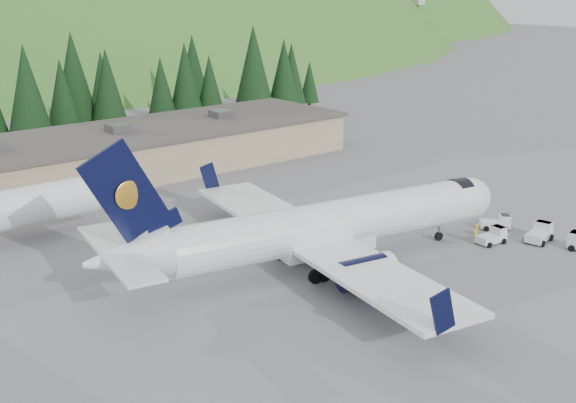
{
  "coord_description": "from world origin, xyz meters",
  "views": [
    {
      "loc": [
        -38.94,
        -40.81,
        22.89
      ],
      "look_at": [
        0.0,
        6.0,
        4.0
      ],
      "focal_mm": 45.0,
      "sensor_mm": 36.0,
      "label": 1
    }
  ],
  "objects_px": {
    "baggage_tug_a": "(540,233)",
    "terminal_building": "(81,159)",
    "baggage_tug_d": "(493,236)",
    "airliner": "(323,228)",
    "baggage_tug_b": "(498,223)",
    "ramp_worker": "(475,234)"
  },
  "relations": [
    {
      "from": "baggage_tug_d",
      "to": "terminal_building",
      "type": "bearing_deg",
      "value": 121.75
    },
    {
      "from": "baggage_tug_a",
      "to": "baggage_tug_b",
      "type": "distance_m",
      "value": 4.35
    },
    {
      "from": "baggage_tug_a",
      "to": "airliner",
      "type": "bearing_deg",
      "value": 145.59
    },
    {
      "from": "terminal_building",
      "to": "ramp_worker",
      "type": "xyz_separation_m",
      "value": [
        18.16,
        -42.61,
        -1.73
      ]
    },
    {
      "from": "terminal_building",
      "to": "baggage_tug_d",
      "type": "distance_m",
      "value": 47.8
    },
    {
      "from": "baggage_tug_b",
      "to": "terminal_building",
      "type": "xyz_separation_m",
      "value": [
        -22.94,
        41.68,
        1.98
      ]
    },
    {
      "from": "baggage_tug_a",
      "to": "terminal_building",
      "type": "height_order",
      "value": "terminal_building"
    },
    {
      "from": "baggage_tug_a",
      "to": "baggage_tug_d",
      "type": "distance_m",
      "value": 4.46
    },
    {
      "from": "baggage_tug_b",
      "to": "ramp_worker",
      "type": "bearing_deg",
      "value": -124.53
    },
    {
      "from": "baggage_tug_b",
      "to": "ramp_worker",
      "type": "height_order",
      "value": "ramp_worker"
    },
    {
      "from": "airliner",
      "to": "baggage_tug_a",
      "type": "distance_m",
      "value": 21.1
    },
    {
      "from": "baggage_tug_a",
      "to": "ramp_worker",
      "type": "relative_size",
      "value": 1.86
    },
    {
      "from": "airliner",
      "to": "baggage_tug_b",
      "type": "distance_m",
      "value": 19.6
    },
    {
      "from": "baggage_tug_a",
      "to": "terminal_building",
      "type": "relative_size",
      "value": 0.05
    },
    {
      "from": "airliner",
      "to": "baggage_tug_a",
      "type": "height_order",
      "value": "airliner"
    },
    {
      "from": "baggage_tug_d",
      "to": "ramp_worker",
      "type": "distance_m",
      "value": 1.63
    },
    {
      "from": "airliner",
      "to": "baggage_tug_d",
      "type": "relative_size",
      "value": 13.02
    },
    {
      "from": "baggage_tug_b",
      "to": "baggage_tug_d",
      "type": "xyz_separation_m",
      "value": [
        -3.54,
        -1.96,
        0.01
      ]
    },
    {
      "from": "baggage_tug_d",
      "to": "airliner",
      "type": "bearing_deg",
      "value": 167.1
    },
    {
      "from": "airliner",
      "to": "baggage_tug_a",
      "type": "relative_size",
      "value": 11.39
    },
    {
      "from": "airliner",
      "to": "terminal_building",
      "type": "bearing_deg",
      "value": 106.46
    },
    {
      "from": "airliner",
      "to": "baggage_tug_d",
      "type": "xyz_separation_m",
      "value": [
        15.48,
        -5.84,
        -2.69
      ]
    }
  ]
}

